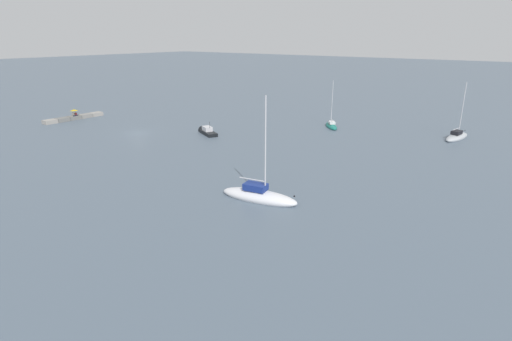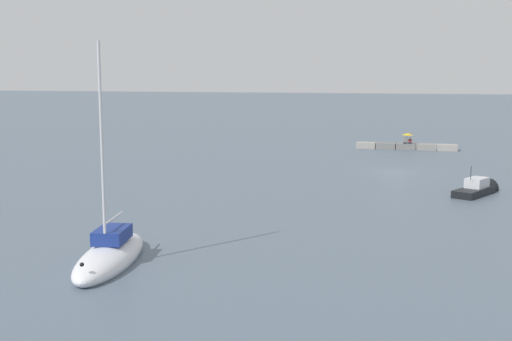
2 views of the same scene
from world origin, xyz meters
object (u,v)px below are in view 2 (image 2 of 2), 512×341
object	(u,v)px
umbrella_open_yellow	(408,134)
sailboat_white_near	(110,255)
motorboat_black_near	(478,190)
person_seated_maroon_left	(410,141)
person_seated_grey_right	(405,141)

from	to	relation	value
umbrella_open_yellow	sailboat_white_near	size ratio (longest dim) A/B	0.13
umbrella_open_yellow	motorboat_black_near	world-z (taller)	motorboat_black_near
person_seated_maroon_left	person_seated_grey_right	world-z (taller)	same
person_seated_grey_right	umbrella_open_yellow	size ratio (longest dim) A/B	0.54
person_seated_grey_right	umbrella_open_yellow	distance (m)	0.91
person_seated_maroon_left	person_seated_grey_right	xyz separation A→B (m)	(0.56, 0.04, 0.00)
person_seated_maroon_left	motorboat_black_near	world-z (taller)	motorboat_black_near
person_seated_maroon_left	umbrella_open_yellow	world-z (taller)	umbrella_open_yellow
sailboat_white_near	motorboat_black_near	xyz separation A→B (m)	(-17.55, -23.54, -0.09)
umbrella_open_yellow	motorboat_black_near	size ratio (longest dim) A/B	0.26
person_seated_grey_right	motorboat_black_near	bearing A→B (deg)	102.37
person_seated_grey_right	sailboat_white_near	size ratio (longest dim) A/B	0.07
person_seated_maroon_left	person_seated_grey_right	distance (m)	0.56
sailboat_white_near	umbrella_open_yellow	bearing A→B (deg)	-112.51
person_seated_maroon_left	sailboat_white_near	xyz separation A→B (m)	(11.37, 51.76, -0.56)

